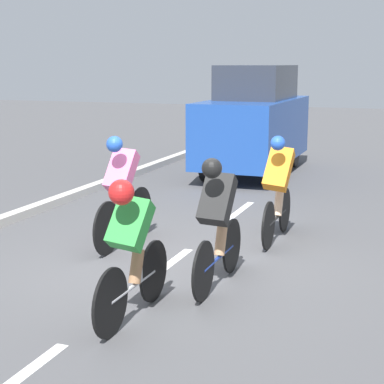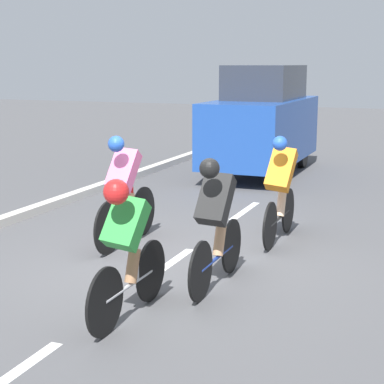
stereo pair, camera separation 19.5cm
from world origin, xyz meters
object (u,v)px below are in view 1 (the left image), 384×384
(cyclist_pink, at_px, (122,189))
(cyclist_orange, at_px, (278,186))
(support_car, at_px, (254,121))
(cyclist_black, at_px, (217,219))
(cyclist_green, at_px, (131,245))

(cyclist_pink, xyz_separation_m, cyclist_orange, (-1.93, -0.97, -0.01))
(cyclist_orange, height_order, support_car, support_car)
(support_car, bearing_deg, cyclist_orange, 108.34)
(cyclist_pink, distance_m, cyclist_orange, 2.16)
(cyclist_black, bearing_deg, cyclist_orange, -95.31)
(cyclist_pink, bearing_deg, support_car, -91.17)
(cyclist_green, height_order, cyclist_pink, cyclist_pink)
(cyclist_orange, bearing_deg, support_car, -71.66)
(cyclist_black, distance_m, cyclist_pink, 2.08)
(support_car, bearing_deg, cyclist_pink, 88.83)
(cyclist_orange, bearing_deg, cyclist_black, 84.69)
(cyclist_black, bearing_deg, cyclist_pink, -33.38)
(cyclist_black, xyz_separation_m, cyclist_green, (0.48, 1.20, -0.01))
(cyclist_green, height_order, cyclist_orange, cyclist_orange)
(cyclist_green, relative_size, cyclist_pink, 0.93)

